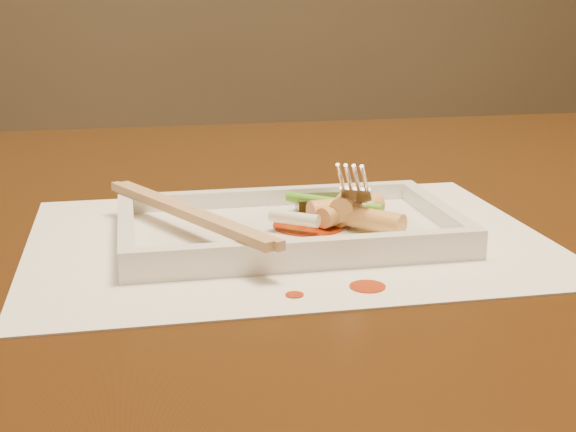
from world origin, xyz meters
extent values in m
cube|color=black|center=(0.00, 0.00, 0.73)|extent=(1.40, 0.90, 0.04)
cube|color=white|center=(-0.06, -0.11, 0.75)|extent=(0.40, 0.30, 0.00)
cylinder|color=#A12604|center=(-0.03, -0.22, 0.75)|extent=(0.02, 0.02, 0.00)
cylinder|color=#A12604|center=(-0.08, -0.23, 0.75)|extent=(0.01, 0.01, 0.00)
cube|color=white|center=(-0.06, -0.11, 0.76)|extent=(0.26, 0.16, 0.01)
cube|color=white|center=(-0.06, -0.03, 0.77)|extent=(0.26, 0.01, 0.01)
cube|color=white|center=(-0.06, -0.18, 0.77)|extent=(0.26, 0.01, 0.01)
cube|color=white|center=(-0.18, -0.11, 0.77)|extent=(0.01, 0.14, 0.01)
cube|color=white|center=(0.06, -0.11, 0.77)|extent=(0.01, 0.14, 0.01)
cube|color=black|center=(-0.03, -0.07, 0.77)|extent=(0.04, 0.03, 0.01)
cylinder|color=#EAEACC|center=(-0.06, -0.12, 0.77)|extent=(0.04, 0.03, 0.01)
cylinder|color=#419818|center=(-0.02, -0.09, 0.77)|extent=(0.07, 0.06, 0.01)
cube|color=tan|center=(-0.14, -0.11, 0.78)|extent=(0.11, 0.20, 0.01)
cube|color=tan|center=(-0.13, -0.11, 0.78)|extent=(0.11, 0.20, 0.01)
cylinder|color=#A12604|center=(-0.04, -0.11, 0.76)|extent=(0.06, 0.06, 0.00)
cylinder|color=#F3C671|center=(0.00, -0.13, 0.77)|extent=(0.04, 0.04, 0.02)
cylinder|color=#F3C671|center=(-0.02, -0.11, 0.77)|extent=(0.05, 0.04, 0.02)
cylinder|color=#F3C671|center=(-0.01, -0.11, 0.78)|extent=(0.03, 0.04, 0.02)
cylinder|color=#F3C671|center=(0.00, -0.10, 0.77)|extent=(0.05, 0.04, 0.02)
cylinder|color=#F3C671|center=(-0.02, -0.10, 0.77)|extent=(0.05, 0.03, 0.02)
camera|label=1|loc=(-0.18, -0.70, 0.94)|focal=50.00mm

